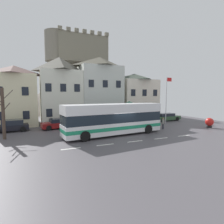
{
  "coord_description": "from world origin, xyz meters",
  "views": [
    {
      "loc": [
        -8.49,
        -17.09,
        4.35
      ],
      "look_at": [
        0.33,
        3.7,
        2.21
      ],
      "focal_mm": 28.89,
      "sensor_mm": 36.0,
      "label": 1
    }
  ],
  "objects_px": {
    "parked_car_00": "(166,117)",
    "pedestrian_01": "(146,122)",
    "hilltop_castle": "(79,83)",
    "bus_shelter": "(129,105)",
    "transit_bus": "(114,119)",
    "parked_car_03": "(59,123)",
    "pedestrian_00": "(163,123)",
    "harbour_buoy": "(209,122)",
    "bare_tree_00": "(3,113)",
    "townhouse_02": "(100,89)",
    "parked_car_01": "(11,126)",
    "parked_car_02": "(138,119)",
    "townhouse_03": "(134,96)",
    "flagpole": "(167,97)",
    "townhouse_01": "(60,90)",
    "public_bench": "(132,120)",
    "townhouse_00": "(15,96)"
  },
  "relations": [
    {
      "from": "parked_car_00",
      "to": "pedestrian_01",
      "type": "bearing_deg",
      "value": -146.48
    },
    {
      "from": "hilltop_castle",
      "to": "bus_shelter",
      "type": "distance_m",
      "value": 29.37
    },
    {
      "from": "hilltop_castle",
      "to": "transit_bus",
      "type": "distance_m",
      "value": 33.96
    },
    {
      "from": "parked_car_00",
      "to": "parked_car_03",
      "type": "xyz_separation_m",
      "value": [
        -17.65,
        -0.24,
        0.02
      ]
    },
    {
      "from": "pedestrian_00",
      "to": "hilltop_castle",
      "type": "bearing_deg",
      "value": 95.8
    },
    {
      "from": "harbour_buoy",
      "to": "bare_tree_00",
      "type": "height_order",
      "value": "bare_tree_00"
    },
    {
      "from": "pedestrian_00",
      "to": "bare_tree_00",
      "type": "height_order",
      "value": "bare_tree_00"
    },
    {
      "from": "bus_shelter",
      "to": "pedestrian_00",
      "type": "distance_m",
      "value": 5.13
    },
    {
      "from": "transit_bus",
      "to": "harbour_buoy",
      "type": "relative_size",
      "value": 8.62
    },
    {
      "from": "transit_bus",
      "to": "bus_shelter",
      "type": "relative_size",
      "value": 3.16
    },
    {
      "from": "townhouse_02",
      "to": "parked_car_01",
      "type": "distance_m",
      "value": 14.23
    },
    {
      "from": "parked_car_00",
      "to": "pedestrian_00",
      "type": "xyz_separation_m",
      "value": [
        -5.5,
        -5.96,
        0.22
      ]
    },
    {
      "from": "townhouse_02",
      "to": "parked_car_03",
      "type": "bearing_deg",
      "value": -147.61
    },
    {
      "from": "parked_car_02",
      "to": "townhouse_02",
      "type": "bearing_deg",
      "value": 137.58
    },
    {
      "from": "townhouse_03",
      "to": "flagpole",
      "type": "xyz_separation_m",
      "value": [
        1.35,
        -7.48,
        -0.05
      ]
    },
    {
      "from": "townhouse_01",
      "to": "bare_tree_00",
      "type": "bearing_deg",
      "value": -125.18
    },
    {
      "from": "townhouse_03",
      "to": "parked_car_02",
      "type": "xyz_separation_m",
      "value": [
        -2.68,
        -5.97,
        -3.46
      ]
    },
    {
      "from": "parked_car_00",
      "to": "harbour_buoy",
      "type": "xyz_separation_m",
      "value": [
        0.82,
        -7.58,
        0.1
      ]
    },
    {
      "from": "bus_shelter",
      "to": "public_bench",
      "type": "distance_m",
      "value": 3.58
    },
    {
      "from": "pedestrian_01",
      "to": "bus_shelter",
      "type": "bearing_deg",
      "value": 112.95
    },
    {
      "from": "townhouse_02",
      "to": "parked_car_03",
      "type": "height_order",
      "value": "townhouse_02"
    },
    {
      "from": "harbour_buoy",
      "to": "bare_tree_00",
      "type": "bearing_deg",
      "value": 171.84
    },
    {
      "from": "townhouse_02",
      "to": "harbour_buoy",
      "type": "bearing_deg",
      "value": -46.66
    },
    {
      "from": "hilltop_castle",
      "to": "harbour_buoy",
      "type": "bearing_deg",
      "value": -74.3
    },
    {
      "from": "townhouse_01",
      "to": "pedestrian_01",
      "type": "relative_size",
      "value": 6.91
    },
    {
      "from": "public_bench",
      "to": "townhouse_03",
      "type": "bearing_deg",
      "value": 56.8
    },
    {
      "from": "bus_shelter",
      "to": "harbour_buoy",
      "type": "bearing_deg",
      "value": -29.78
    },
    {
      "from": "bare_tree_00",
      "to": "townhouse_00",
      "type": "bearing_deg",
      "value": 88.07
    },
    {
      "from": "townhouse_01",
      "to": "parked_car_02",
      "type": "bearing_deg",
      "value": -29.18
    },
    {
      "from": "townhouse_01",
      "to": "public_bench",
      "type": "xyz_separation_m",
      "value": [
        9.88,
        -5.45,
        -4.65
      ]
    },
    {
      "from": "townhouse_00",
      "to": "flagpole",
      "type": "bearing_deg",
      "value": -18.28
    },
    {
      "from": "parked_car_02",
      "to": "pedestrian_00",
      "type": "height_order",
      "value": "pedestrian_00"
    },
    {
      "from": "townhouse_01",
      "to": "transit_bus",
      "type": "xyz_separation_m",
      "value": [
        4.16,
        -11.76,
        -3.41
      ]
    },
    {
      "from": "townhouse_02",
      "to": "parked_car_00",
      "type": "distance_m",
      "value": 12.22
    },
    {
      "from": "townhouse_02",
      "to": "parked_car_02",
      "type": "distance_m",
      "value": 8.19
    },
    {
      "from": "transit_bus",
      "to": "flagpole",
      "type": "xyz_separation_m",
      "value": [
        10.62,
        4.25,
        2.37
      ]
    },
    {
      "from": "townhouse_03",
      "to": "hilltop_castle",
      "type": "distance_m",
      "value": 22.46
    },
    {
      "from": "bus_shelter",
      "to": "parked_car_01",
      "type": "height_order",
      "value": "bus_shelter"
    },
    {
      "from": "pedestrian_01",
      "to": "bare_tree_00",
      "type": "height_order",
      "value": "bare_tree_00"
    },
    {
      "from": "townhouse_00",
      "to": "parked_car_00",
      "type": "bearing_deg",
      "value": -11.5
    },
    {
      "from": "transit_bus",
      "to": "parked_car_01",
      "type": "xyz_separation_m",
      "value": [
        -10.57,
        6.48,
        -1.03
      ]
    },
    {
      "from": "transit_bus",
      "to": "parked_car_03",
      "type": "height_order",
      "value": "transit_bus"
    },
    {
      "from": "parked_car_01",
      "to": "parked_car_02",
      "type": "bearing_deg",
      "value": 171.72
    },
    {
      "from": "townhouse_02",
      "to": "public_bench",
      "type": "distance_m",
      "value": 7.53
    },
    {
      "from": "bus_shelter",
      "to": "flagpole",
      "type": "relative_size",
      "value": 0.51
    },
    {
      "from": "bus_shelter",
      "to": "bare_tree_00",
      "type": "relative_size",
      "value": 0.71
    },
    {
      "from": "transit_bus",
      "to": "flagpole",
      "type": "height_order",
      "value": "flagpole"
    },
    {
      "from": "townhouse_03",
      "to": "bare_tree_00",
      "type": "relative_size",
      "value": 1.63
    },
    {
      "from": "townhouse_03",
      "to": "parked_car_03",
      "type": "height_order",
      "value": "townhouse_03"
    },
    {
      "from": "townhouse_03",
      "to": "flagpole",
      "type": "bearing_deg",
      "value": -79.73
    }
  ]
}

